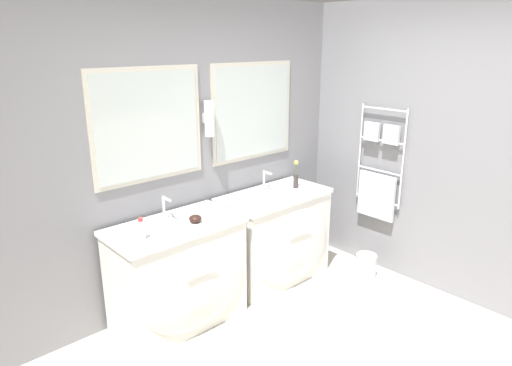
{
  "coord_description": "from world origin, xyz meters",
  "views": [
    {
      "loc": [
        -2.17,
        -1.37,
        2.23
      ],
      "look_at": [
        0.23,
        1.26,
        1.12
      ],
      "focal_mm": 32.0,
      "sensor_mm": 36.0,
      "label": 1
    }
  ],
  "objects_px": {
    "vanity_left": "(180,275)",
    "vanity_right": "(277,237)",
    "amenity_bowl": "(195,219)",
    "flower_vase": "(296,177)",
    "toiletry_bottle": "(141,230)",
    "waste_bin": "(366,265)"
  },
  "relations": [
    {
      "from": "vanity_right",
      "to": "toiletry_bottle",
      "type": "distance_m",
      "value": 1.52
    },
    {
      "from": "amenity_bowl",
      "to": "toiletry_bottle",
      "type": "bearing_deg",
      "value": -178.99
    },
    {
      "from": "vanity_left",
      "to": "waste_bin",
      "type": "distance_m",
      "value": 1.89
    },
    {
      "from": "amenity_bowl",
      "to": "flower_vase",
      "type": "relative_size",
      "value": 0.37
    },
    {
      "from": "amenity_bowl",
      "to": "vanity_left",
      "type": "bearing_deg",
      "value": 161.23
    },
    {
      "from": "vanity_left",
      "to": "vanity_right",
      "type": "distance_m",
      "value": 1.1
    },
    {
      "from": "toiletry_bottle",
      "to": "waste_bin",
      "type": "distance_m",
      "value": 2.32
    },
    {
      "from": "vanity_right",
      "to": "waste_bin",
      "type": "bearing_deg",
      "value": -40.48
    },
    {
      "from": "toiletry_bottle",
      "to": "flower_vase",
      "type": "distance_m",
      "value": 1.7
    },
    {
      "from": "vanity_left",
      "to": "flower_vase",
      "type": "bearing_deg",
      "value": 0.83
    },
    {
      "from": "vanity_right",
      "to": "vanity_left",
      "type": "bearing_deg",
      "value": 180.0
    },
    {
      "from": "vanity_right",
      "to": "amenity_bowl",
      "type": "bearing_deg",
      "value": -177.16
    },
    {
      "from": "vanity_right",
      "to": "flower_vase",
      "type": "relative_size",
      "value": 3.82
    },
    {
      "from": "vanity_left",
      "to": "waste_bin",
      "type": "relative_size",
      "value": 4.42
    },
    {
      "from": "toiletry_bottle",
      "to": "waste_bin",
      "type": "relative_size",
      "value": 0.69
    },
    {
      "from": "vanity_left",
      "to": "toiletry_bottle",
      "type": "distance_m",
      "value": 0.61
    },
    {
      "from": "flower_vase",
      "to": "waste_bin",
      "type": "distance_m",
      "value": 1.12
    },
    {
      "from": "vanity_right",
      "to": "toiletry_bottle",
      "type": "xyz_separation_m",
      "value": [
        -1.43,
        -0.06,
        0.51
      ]
    },
    {
      "from": "toiletry_bottle",
      "to": "amenity_bowl",
      "type": "bearing_deg",
      "value": 1.01
    },
    {
      "from": "toiletry_bottle",
      "to": "flower_vase",
      "type": "bearing_deg",
      "value": 2.55
    },
    {
      "from": "vanity_left",
      "to": "amenity_bowl",
      "type": "distance_m",
      "value": 0.48
    },
    {
      "from": "toiletry_bottle",
      "to": "amenity_bowl",
      "type": "height_order",
      "value": "toiletry_bottle"
    }
  ]
}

